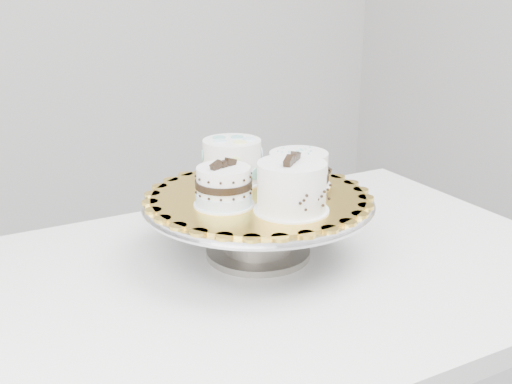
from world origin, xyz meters
TOP-DOWN VIEW (x-y plane):
  - table at (-0.13, 0.06)m, footprint 1.19×0.86m
  - cake_stand at (-0.11, 0.11)m, footprint 0.40×0.40m
  - cake_board at (-0.11, 0.11)m, footprint 0.40×0.40m
  - cake_swirl at (-0.11, 0.02)m, footprint 0.15×0.15m
  - cake_banded at (-0.18, 0.11)m, footprint 0.10×0.10m
  - cake_dots at (-0.10, 0.21)m, footprint 0.13×0.13m
  - cake_ribbon at (-0.02, 0.12)m, footprint 0.13×0.13m

SIDE VIEW (x-z plane):
  - table at x=-0.13m, z-range 0.28..1.03m
  - cake_stand at x=-0.11m, z-range 0.77..0.88m
  - cake_board at x=-0.11m, z-range 0.86..0.87m
  - cake_ribbon at x=-0.02m, z-range 0.86..0.93m
  - cake_banded at x=-0.18m, z-range 0.85..0.94m
  - cake_swirl at x=-0.11m, z-range 0.85..0.95m
  - cake_dots at x=-0.10m, z-range 0.86..0.94m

